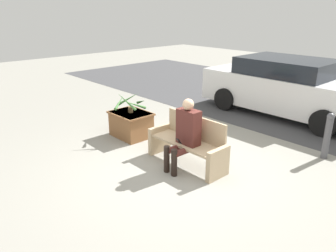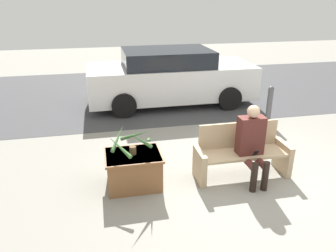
# 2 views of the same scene
# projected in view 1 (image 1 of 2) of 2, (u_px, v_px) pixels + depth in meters

# --- Properties ---
(ground_plane) EXTENTS (30.00, 30.00, 0.00)m
(ground_plane) POSITION_uv_depth(u_px,v_px,m) (183.00, 171.00, 5.76)
(ground_plane) COLOR gray
(road_surface) EXTENTS (20.00, 6.00, 0.01)m
(road_surface) POSITION_uv_depth(u_px,v_px,m) (322.00, 108.00, 9.31)
(road_surface) COLOR #424244
(road_surface) RESTS_ON ground_plane
(bench) EXTENTS (1.56, 0.51, 0.87)m
(bench) POSITION_uv_depth(u_px,v_px,m) (189.00, 143.00, 5.91)
(bench) COLOR tan
(bench) RESTS_ON ground_plane
(person_seated) EXTENTS (0.42, 0.59, 1.26)m
(person_seated) POSITION_uv_depth(u_px,v_px,m) (185.00, 132.00, 5.65)
(person_seated) COLOR #51231E
(person_seated) RESTS_ON ground_plane
(planter_box) EXTENTS (0.87, 0.68, 0.55)m
(planter_box) POSITION_uv_depth(u_px,v_px,m) (131.00, 124.00, 7.20)
(planter_box) COLOR brown
(planter_box) RESTS_ON ground_plane
(potted_plant) EXTENTS (0.71, 0.71, 0.49)m
(potted_plant) POSITION_uv_depth(u_px,v_px,m) (130.00, 103.00, 7.04)
(potted_plant) COLOR brown
(potted_plant) RESTS_ON planter_box
(parked_car) EXTENTS (4.42, 1.98, 1.48)m
(parked_car) POSITION_uv_depth(u_px,v_px,m) (288.00, 87.00, 8.59)
(parked_car) COLOR silver
(parked_car) RESTS_ON ground_plane
(bollard_post) EXTENTS (0.13, 0.13, 0.90)m
(bollard_post) POSITION_uv_depth(u_px,v_px,m) (328.00, 135.00, 6.09)
(bollard_post) COLOR #4C4C51
(bollard_post) RESTS_ON ground_plane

